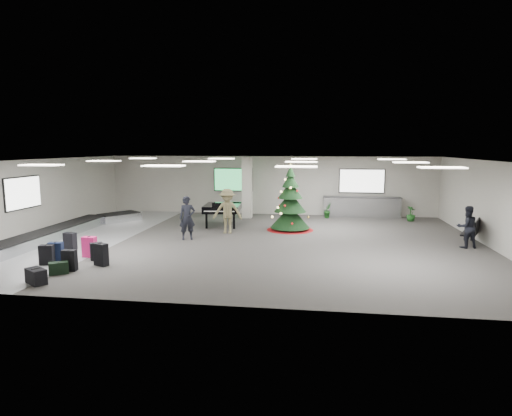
# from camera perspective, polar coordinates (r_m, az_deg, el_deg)

# --- Properties ---
(ground) EXTENTS (18.00, 18.00, 0.00)m
(ground) POSITION_cam_1_polar(r_m,az_deg,el_deg) (17.03, -0.86, -4.42)
(ground) COLOR #3E3B38
(ground) RESTS_ON ground
(room_envelope) EXTENTS (18.02, 14.02, 3.21)m
(room_envelope) POSITION_cam_1_polar(r_m,az_deg,el_deg) (17.40, -1.78, 3.61)
(room_envelope) COLOR #A6A198
(room_envelope) RESTS_ON ground
(baggage_carousel) EXTENTS (2.28, 9.71, 0.43)m
(baggage_carousel) POSITION_cam_1_polar(r_m,az_deg,el_deg) (19.68, -24.11, -2.79)
(baggage_carousel) COLOR silver
(baggage_carousel) RESTS_ON ground
(service_counter) EXTENTS (4.05, 0.65, 1.08)m
(service_counter) POSITION_cam_1_polar(r_m,az_deg,el_deg) (23.42, 13.89, 0.15)
(service_counter) COLOR silver
(service_counter) RESTS_ON ground
(suitcase_0) EXTENTS (0.43, 0.26, 0.66)m
(suitcase_0) POSITION_cam_1_polar(r_m,az_deg,el_deg) (14.12, -23.60, -6.42)
(suitcase_0) COLOR black
(suitcase_0) RESTS_ON ground
(suitcase_1) EXTENTS (0.52, 0.40, 0.73)m
(suitcase_1) POSITION_cam_1_polar(r_m,az_deg,el_deg) (14.36, -19.96, -5.84)
(suitcase_1) COLOR black
(suitcase_1) RESTS_ON ground
(pink_suitcase) EXTENTS (0.45, 0.27, 0.72)m
(pink_suitcase) POSITION_cam_1_polar(r_m,az_deg,el_deg) (15.59, -21.32, -4.85)
(pink_suitcase) COLOR #EC1E6E
(pink_suitcase) RESTS_ON ground
(suitcase_3) EXTENTS (0.44, 0.40, 0.60)m
(suitcase_3) POSITION_cam_1_polar(r_m,az_deg,el_deg) (15.12, -20.49, -5.43)
(suitcase_3) COLOR black
(suitcase_3) RESTS_ON ground
(navy_suitcase) EXTENTS (0.48, 0.34, 0.69)m
(navy_suitcase) POSITION_cam_1_polar(r_m,az_deg,el_deg) (15.25, -25.13, -5.40)
(navy_suitcase) COLOR black
(navy_suitcase) RESTS_ON ground
(suitcase_5) EXTENTS (0.46, 0.31, 0.66)m
(suitcase_5) POSITION_cam_1_polar(r_m,az_deg,el_deg) (15.11, -26.11, -5.64)
(suitcase_5) COLOR black
(suitcase_5) RESTS_ON ground
(green_duffel) EXTENTS (0.59, 0.51, 0.37)m
(green_duffel) POSITION_cam_1_polar(r_m,az_deg,el_deg) (13.94, -24.81, -7.28)
(green_duffel) COLOR black
(green_duffel) RESTS_ON ground
(suitcase_8) EXTENTS (0.46, 0.31, 0.65)m
(suitcase_8) POSITION_cam_1_polar(r_m,az_deg,el_deg) (16.94, -23.54, -4.08)
(suitcase_8) COLOR black
(suitcase_8) RESTS_ON ground
(black_duffel) EXTENTS (0.73, 0.64, 0.44)m
(black_duffel) POSITION_cam_1_polar(r_m,az_deg,el_deg) (13.24, -27.27, -8.09)
(black_duffel) COLOR black
(black_duffel) RESTS_ON ground
(christmas_tree) EXTENTS (2.10, 2.10, 3.00)m
(christmas_tree) POSITION_cam_1_polar(r_m,az_deg,el_deg) (19.17, 4.58, 0.09)
(christmas_tree) COLOR maroon
(christmas_tree) RESTS_ON ground
(grand_piano) EXTENTS (1.77, 2.20, 1.20)m
(grand_piano) POSITION_cam_1_polar(r_m,az_deg,el_deg) (20.15, -4.53, -0.02)
(grand_piano) COLOR black
(grand_piano) RESTS_ON ground
(bench) EXTENTS (1.11, 1.57, 0.95)m
(bench) POSITION_cam_1_polar(r_m,az_deg,el_deg) (18.49, 26.94, -2.62)
(bench) COLOR black
(bench) RESTS_ON ground
(traveler_a) EXTENTS (0.76, 0.64, 1.76)m
(traveler_a) POSITION_cam_1_polar(r_m,az_deg,el_deg) (17.37, -9.15, -1.32)
(traveler_a) COLOR black
(traveler_a) RESTS_ON ground
(traveler_b) EXTENTS (1.32, 0.85, 1.93)m
(traveler_b) POSITION_cam_1_polar(r_m,az_deg,el_deg) (18.44, -3.83, -0.42)
(traveler_b) COLOR olive
(traveler_b) RESTS_ON ground
(traveler_bench) EXTENTS (0.86, 0.73, 1.57)m
(traveler_bench) POSITION_cam_1_polar(r_m,az_deg,el_deg) (17.56, 26.30, -2.29)
(traveler_bench) COLOR black
(traveler_bench) RESTS_ON ground
(potted_plant_left) EXTENTS (0.53, 0.53, 0.75)m
(potted_plant_left) POSITION_cam_1_polar(r_m,az_deg,el_deg) (22.76, 9.53, -0.38)
(potted_plant_left) COLOR #123B16
(potted_plant_left) RESTS_ON ground
(potted_plant_right) EXTENTS (0.60, 0.60, 0.77)m
(potted_plant_right) POSITION_cam_1_polar(r_m,az_deg,el_deg) (22.83, 19.96, -0.71)
(potted_plant_right) COLOR #123B16
(potted_plant_right) RESTS_ON ground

